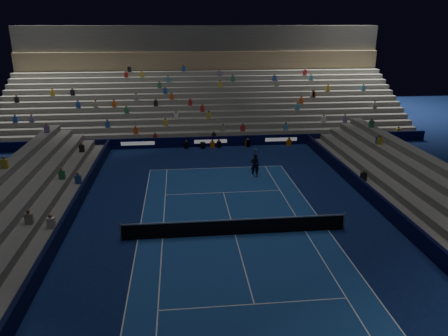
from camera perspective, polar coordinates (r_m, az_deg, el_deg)
ground at (r=24.65m, az=1.49°, el=-8.92°), size 90.00×90.00×0.00m
court_surface at (r=24.65m, az=1.49°, el=-8.91°), size 10.97×23.77×0.01m
sponsor_barrier_far at (r=41.69m, az=-1.81°, el=3.57°), size 44.00×0.25×1.00m
sponsor_barrier_east at (r=27.33m, az=22.23°, el=-6.34°), size 0.25×37.00×1.00m
sponsor_barrier_west at (r=25.17m, az=-21.22°, el=-8.40°), size 0.25×37.00×1.00m
grandstand_main at (r=50.26m, az=-2.67°, el=9.55°), size 44.00×15.20×11.20m
tennis_net at (r=24.42m, az=1.50°, el=-7.87°), size 12.90×0.10×1.10m
tennis_player at (r=33.35m, az=4.16°, el=0.36°), size 0.75×0.55×1.87m
broadcast_camera at (r=41.16m, az=-2.84°, el=3.06°), size 0.50×0.91×0.57m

